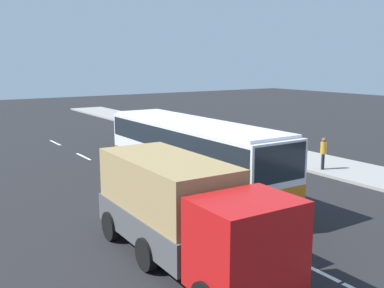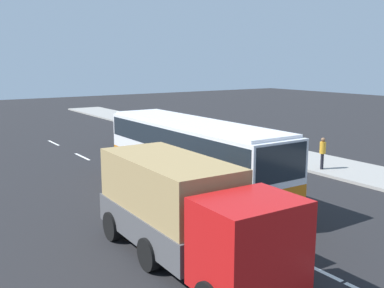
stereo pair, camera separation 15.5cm
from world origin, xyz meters
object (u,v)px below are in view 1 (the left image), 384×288
Objects in this scene: coach_bus at (192,149)px; cargo_truck at (183,209)px; car_black_sedan at (144,135)px; pedestrian_near_curb at (323,151)px.

coach_bus reaches higher than cargo_truck.
car_black_sedan is (-17.03, 7.59, -0.83)m from cargo_truck.
coach_bus is at bearing -122.15° from pedestrian_near_curb.
cargo_truck is 18.66m from car_black_sedan.
coach_bus reaches higher than pedestrian_near_curb.
coach_bus is at bearing 145.60° from cargo_truck.
pedestrian_near_curb is (-5.12, 12.12, -0.49)m from cargo_truck.
coach_bus is 1.48× the size of cargo_truck.
cargo_truck is at bearing -20.36° from car_black_sedan.
coach_bus is 8.11m from pedestrian_near_curb.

